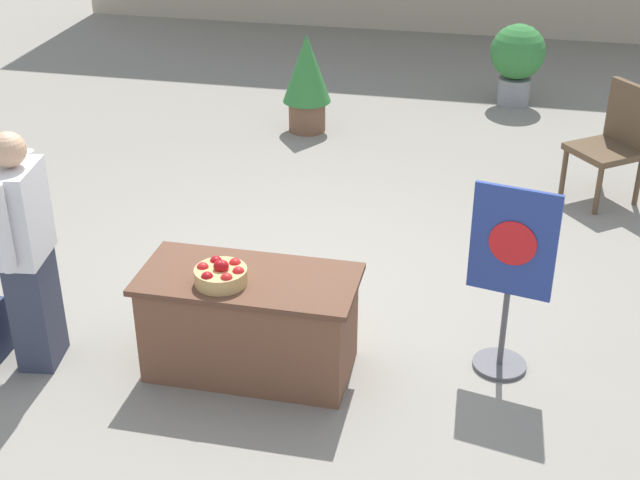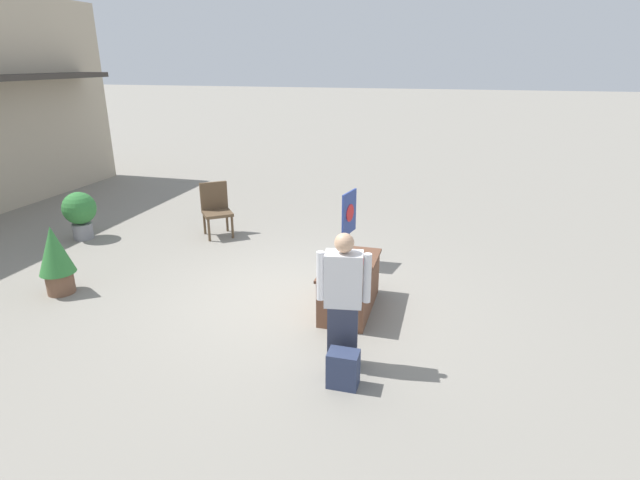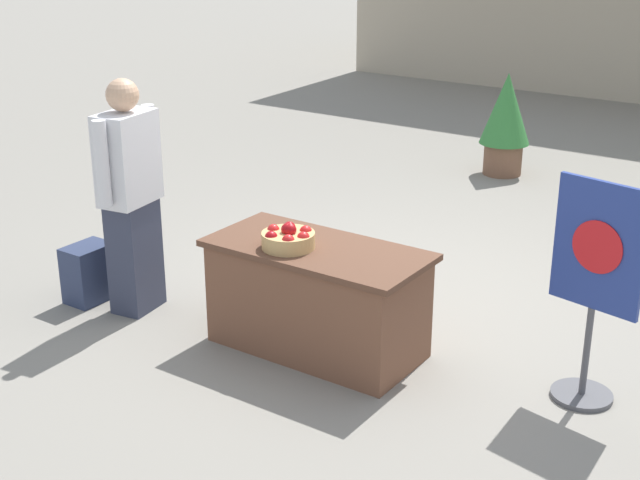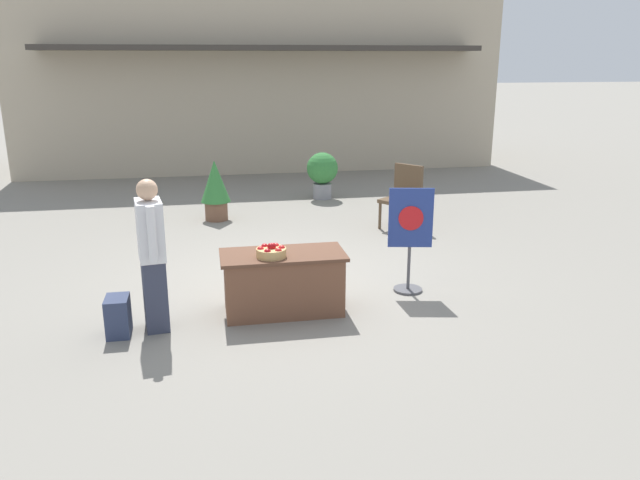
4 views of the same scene
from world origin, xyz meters
name	(u,v)px [view 3 (image 3 of 4)]	position (x,y,z in m)	size (l,w,h in m)	color
ground_plane	(410,303)	(0.00, 0.00, 0.00)	(120.00, 120.00, 0.00)	gray
display_table	(317,298)	(-0.15, -0.95, 0.36)	(1.41, 0.68, 0.71)	brown
apple_basket	(288,238)	(-0.29, -1.07, 0.77)	(0.33, 0.33, 0.16)	tan
person_visitor	(130,196)	(-1.56, -1.17, 0.84)	(0.32, 0.60, 1.65)	#33384C
backpack	(89,273)	(-1.95, -1.26, 0.21)	(0.24, 0.34, 0.42)	#2D3856
poster_board	(594,287)	(1.47, -0.59, 0.71)	(0.54, 0.36, 1.32)	#4C4C51
potted_plant_far_left	(506,119)	(-0.80, 3.47, 0.60)	(0.53, 0.53, 1.08)	brown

